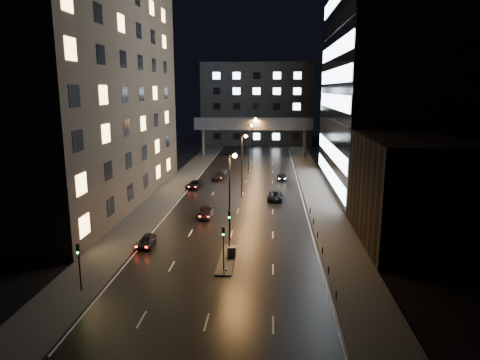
{
  "coord_description": "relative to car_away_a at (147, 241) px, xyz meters",
  "views": [
    {
      "loc": [
        4.68,
        -38.94,
        17.2
      ],
      "look_at": [
        0.11,
        22.59,
        4.0
      ],
      "focal_mm": 32.0,
      "sensor_mm": 36.0,
      "label": 1
    }
  ],
  "objects": [
    {
      "name": "streetlight_mid_b",
      "position": [
        9.16,
        42.81,
        5.86
      ],
      "size": [
        1.45,
        0.5,
        10.15
      ],
      "color": "black",
      "rests_on": "ground"
    },
    {
      "name": "sidewalk_right",
      "position": [
        21.5,
        29.81,
        -0.56
      ],
      "size": [
        5.0,
        110.0,
        0.15
      ],
      "primitive_type": "cube",
      "color": "#383533",
      "rests_on": "ground"
    },
    {
      "name": "building_right_glass",
      "position": [
        34.0,
        30.81,
        21.86
      ],
      "size": [
        20.0,
        36.0,
        45.0
      ],
      "primitive_type": "cube",
      "color": "black",
      "rests_on": "ground"
    },
    {
      "name": "cone_a",
      "position": [
        9.51,
        -6.2,
        -0.36
      ],
      "size": [
        0.39,
        0.39,
        0.56
      ],
      "primitive_type": "cone",
      "rotation": [
        0.0,
        0.0,
        0.2
      ],
      "color": "#FF370D",
      "rests_on": "ground"
    },
    {
      "name": "cone_b",
      "position": [
        9.45,
        -6.82,
        -0.41
      ],
      "size": [
        0.45,
        0.45,
        0.46
      ],
      "primitive_type": "cone",
      "rotation": [
        0.0,
        0.0,
        0.41
      ],
      "color": "#F34B0C",
      "rests_on": "ground"
    },
    {
      "name": "traffic_signal_near",
      "position": [
        9.3,
        -0.7,
        2.46
      ],
      "size": [
        0.28,
        0.34,
        4.4
      ],
      "color": "black",
      "rests_on": "median_island"
    },
    {
      "name": "building_right_low",
      "position": [
        29.0,
        3.81,
        5.36
      ],
      "size": [
        10.0,
        18.0,
        12.0
      ],
      "primitive_type": "cube",
      "color": "black",
      "rests_on": "ground"
    },
    {
      "name": "streetlight_mid_a",
      "position": [
        9.16,
        22.81,
        5.86
      ],
      "size": [
        1.45,
        0.5,
        10.15
      ],
      "color": "black",
      "rests_on": "ground"
    },
    {
      "name": "median_island",
      "position": [
        9.3,
        -3.19,
        -0.56
      ],
      "size": [
        1.6,
        8.0,
        0.15
      ],
      "primitive_type": "cube",
      "color": "#383533",
      "rests_on": "ground"
    },
    {
      "name": "car_toward_a",
      "position": [
        14.46,
        21.69,
        0.08
      ],
      "size": [
        2.77,
        5.29,
        1.42
      ],
      "primitive_type": "imported",
      "rotation": [
        0.0,
        0.0,
        3.06
      ],
      "color": "black",
      "rests_on": "ground"
    },
    {
      "name": "traffic_signal_corner",
      "position": [
        -2.5,
        -11.2,
        2.31
      ],
      "size": [
        0.28,
        0.34,
        4.4
      ],
      "color": "black",
      "rests_on": "ground"
    },
    {
      "name": "building_left",
      "position": [
        -13.5,
        18.81,
        19.36
      ],
      "size": [
        15.0,
        48.0,
        40.0
      ],
      "primitive_type": "cube",
      "color": "#2D2319",
      "rests_on": "ground"
    },
    {
      "name": "ground",
      "position": [
        9.0,
        34.81,
        -0.64
      ],
      "size": [
        160.0,
        160.0,
        0.0
      ],
      "primitive_type": "plane",
      "color": "black",
      "rests_on": "ground"
    },
    {
      "name": "building_far",
      "position": [
        9.0,
        92.81,
        11.86
      ],
      "size": [
        34.0,
        14.0,
        25.0
      ],
      "primitive_type": "cube",
      "color": "#333335",
      "rests_on": "ground"
    },
    {
      "name": "car_away_a",
      "position": [
        0.0,
        0.0,
        0.0
      ],
      "size": [
        1.54,
        3.75,
        1.27
      ],
      "primitive_type": "imported",
      "rotation": [
        0.0,
        0.0,
        0.01
      ],
      "color": "black",
      "rests_on": "ground"
    },
    {
      "name": "sidewalk_left",
      "position": [
        -3.5,
        29.81,
        -0.56
      ],
      "size": [
        5.0,
        110.0,
        0.15
      ],
      "primitive_type": "cube",
      "color": "#383533",
      "rests_on": "ground"
    },
    {
      "name": "skybridge",
      "position": [
        9.0,
        64.81,
        7.7
      ],
      "size": [
        30.0,
        3.0,
        10.0
      ],
      "color": "#333335",
      "rests_on": "ground"
    },
    {
      "name": "car_away_b",
      "position": [
        4.94,
        11.42,
        0.09
      ],
      "size": [
        1.74,
        4.49,
        1.46
      ],
      "primitive_type": "imported",
      "rotation": [
        0.0,
        0.0,
        -0.04
      ],
      "color": "black",
      "rests_on": "ground"
    },
    {
      "name": "traffic_signal_far",
      "position": [
        9.3,
        -6.2,
        2.46
      ],
      "size": [
        0.28,
        0.34,
        4.4
      ],
      "color": "black",
      "rests_on": "median_island"
    },
    {
      "name": "car_away_c",
      "position": [
        0.18,
        28.63,
        0.02
      ],
      "size": [
        2.77,
        4.93,
        1.3
      ],
      "primitive_type": "imported",
      "rotation": [
        0.0,
        0.0,
        -0.13
      ],
      "color": "black",
      "rests_on": "ground"
    },
    {
      "name": "car_toward_b",
      "position": [
        15.73,
        36.58,
        0.01
      ],
      "size": [
        1.81,
        4.44,
        1.29
      ],
      "primitive_type": "imported",
      "rotation": [
        0.0,
        0.0,
        3.14
      ],
      "color": "black",
      "rests_on": "ground"
    },
    {
      "name": "car_away_d",
      "position": [
        3.67,
        36.43,
        0.11
      ],
      "size": [
        2.51,
        5.27,
        1.48
      ],
      "primitive_type": "imported",
      "rotation": [
        0.0,
        0.0,
        -0.09
      ],
      "color": "black",
      "rests_on": "ground"
    },
    {
      "name": "streetlight_near",
      "position": [
        9.16,
        2.81,
        5.86
      ],
      "size": [
        1.45,
        0.5,
        10.15
      ],
      "color": "black",
      "rests_on": "ground"
    },
    {
      "name": "bollard_row",
      "position": [
        19.2,
        1.31,
        -0.19
      ],
      "size": [
        0.12,
        25.12,
        0.9
      ],
      "color": "black",
      "rests_on": "ground"
    },
    {
      "name": "streetlight_far",
      "position": [
        9.16,
        62.81,
        5.86
      ],
      "size": [
        1.45,
        0.5,
        10.15
      ],
      "color": "black",
      "rests_on": "ground"
    },
    {
      "name": "utility_cabinet",
      "position": [
        9.7,
        -2.75,
        0.05
      ],
      "size": [
        0.88,
        0.65,
        1.06
      ],
      "primitive_type": "cube",
      "rotation": [
        0.0,
        0.0,
        0.27
      ],
      "color": "#4F4F52",
      "rests_on": "median_island"
    }
  ]
}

